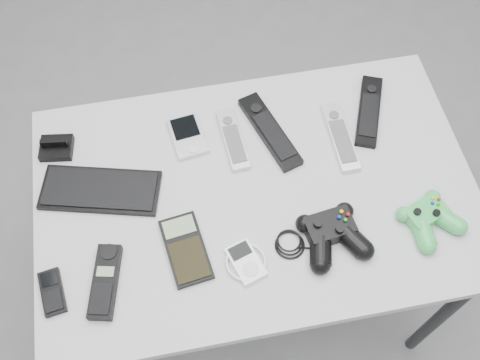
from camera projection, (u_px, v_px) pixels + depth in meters
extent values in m
plane|color=slate|center=(256.00, 290.00, 1.93)|extent=(3.50, 3.50, 0.00)
cube|color=#A3A2A5|center=(256.00, 194.00, 1.34)|extent=(1.04, 0.67, 0.03)
cylinder|color=black|center=(442.00, 315.00, 1.55)|extent=(0.03, 0.03, 0.67)
cylinder|color=black|center=(85.00, 192.00, 1.74)|extent=(0.03, 0.03, 0.67)
cylinder|color=black|center=(378.00, 144.00, 1.83)|extent=(0.03, 0.03, 0.67)
cube|color=black|center=(100.00, 190.00, 1.32)|extent=(0.30, 0.18, 0.02)
cube|color=black|center=(55.00, 145.00, 1.37)|extent=(0.09, 0.08, 0.04)
cube|color=silver|center=(188.00, 136.00, 1.40)|extent=(0.09, 0.13, 0.02)
cube|color=silver|center=(233.00, 139.00, 1.39)|extent=(0.06, 0.18, 0.02)
cube|color=black|center=(270.00, 131.00, 1.40)|extent=(0.12, 0.24, 0.02)
cube|color=black|center=(369.00, 111.00, 1.43)|extent=(0.13, 0.22, 0.02)
cube|color=silver|center=(340.00, 136.00, 1.39)|extent=(0.05, 0.20, 0.02)
cube|color=black|center=(52.00, 292.00, 1.20)|extent=(0.06, 0.11, 0.02)
cube|color=black|center=(105.00, 281.00, 1.21)|extent=(0.09, 0.17, 0.03)
cube|color=black|center=(186.00, 249.00, 1.25)|extent=(0.11, 0.18, 0.02)
cube|color=white|center=(246.00, 262.00, 1.23)|extent=(0.12, 0.12, 0.02)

